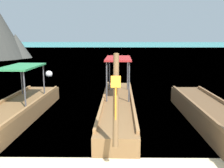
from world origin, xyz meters
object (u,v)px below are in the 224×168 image
at_px(longtail_boat_orange_ribbon, 118,105).
at_px(mooring_buoy_near, 49,74).
at_px(longtail_boat_violet_ribbon, 211,116).
at_px(longtail_boat_pink_ribbon, 15,112).

bearing_deg(longtail_boat_orange_ribbon, mooring_buoy_near, 120.15).
bearing_deg(longtail_boat_orange_ribbon, longtail_boat_violet_ribbon, -23.30).
bearing_deg(mooring_buoy_near, longtail_boat_pink_ribbon, -82.17).
bearing_deg(longtail_boat_violet_ribbon, longtail_boat_orange_ribbon, 156.70).
relative_size(longtail_boat_pink_ribbon, longtail_boat_orange_ribbon, 0.90).
xyz_separation_m(longtail_boat_pink_ribbon, longtail_boat_orange_ribbon, (3.33, 0.90, -0.01)).
height_order(longtail_boat_pink_ribbon, longtail_boat_violet_ribbon, longtail_boat_violet_ribbon).
bearing_deg(longtail_boat_pink_ribbon, mooring_buoy_near, 97.83).
height_order(longtail_boat_orange_ribbon, mooring_buoy_near, longtail_boat_orange_ribbon).
relative_size(longtail_boat_pink_ribbon, longtail_boat_violet_ribbon, 1.01).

